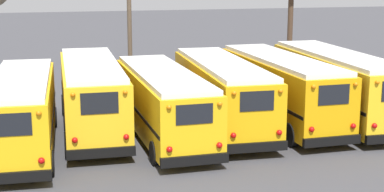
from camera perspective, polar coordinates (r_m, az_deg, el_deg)
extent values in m
plane|color=#424247|center=(26.73, 0.02, -3.39)|extent=(160.00, 160.00, 0.00)
cube|color=yellow|center=(24.52, -16.10, -1.48)|extent=(2.75, 9.47, 2.52)
cube|color=white|center=(24.25, -16.29, 1.64)|extent=(2.54, 9.09, 0.20)
cube|color=black|center=(20.29, -16.82, -7.55)|extent=(2.40, 0.30, 0.36)
cube|color=black|center=(19.80, -17.13, -2.68)|extent=(1.29, 0.09, 0.76)
sphere|color=red|center=(20.05, -14.40, -6.09)|extent=(0.22, 0.22, 0.22)
sphere|color=orange|center=(19.62, -14.64, -1.62)|extent=(0.18, 0.18, 0.18)
cube|color=black|center=(24.50, -13.31, -1.80)|extent=(0.42, 9.19, 0.14)
cylinder|color=black|center=(28.17, -17.72, -2.20)|extent=(0.32, 0.94, 0.92)
cylinder|color=black|center=(28.02, -13.28, -2.02)|extent=(0.32, 0.94, 0.92)
cylinder|color=black|center=(21.50, -13.61, -6.37)|extent=(0.32, 0.94, 0.92)
cube|color=yellow|center=(26.53, -9.70, 0.06)|extent=(2.73, 9.82, 2.65)
cube|color=white|center=(26.27, -9.81, 3.10)|extent=(2.52, 9.43, 0.20)
cube|color=black|center=(22.06, -8.79, -5.46)|extent=(2.55, 0.26, 0.36)
cube|color=black|center=(21.60, -8.96, -0.70)|extent=(1.37, 0.06, 0.79)
sphere|color=red|center=(21.85, -11.29, -4.23)|extent=(0.22, 0.22, 0.22)
sphere|color=orange|center=(21.44, -11.48, 0.14)|extent=(0.18, 0.18, 0.18)
sphere|color=red|center=(21.97, -6.39, -3.97)|extent=(0.22, 0.22, 0.22)
sphere|color=orange|center=(21.57, -6.50, 0.37)|extent=(0.18, 0.18, 0.18)
cube|color=black|center=(26.53, -12.40, -0.49)|extent=(0.25, 9.57, 0.14)
cube|color=black|center=(26.67, -6.98, -0.23)|extent=(0.25, 9.57, 0.14)
cylinder|color=black|center=(30.24, -12.25, -0.82)|extent=(0.30, 1.04, 1.03)
cylinder|color=black|center=(30.35, -7.84, -0.61)|extent=(0.30, 1.04, 1.03)
cylinder|color=black|center=(23.30, -11.92, -4.69)|extent=(0.30, 1.04, 1.03)
cylinder|color=black|center=(23.45, -6.19, -4.39)|extent=(0.30, 1.04, 1.03)
cube|color=yellow|center=(25.49, -2.83, -0.64)|extent=(2.71, 9.92, 2.41)
cube|color=white|center=(25.23, -2.86, 2.25)|extent=(2.50, 9.52, 0.20)
cube|color=black|center=(21.11, 0.26, -6.24)|extent=(2.52, 0.26, 0.36)
cube|color=black|center=(20.67, 0.24, -1.78)|extent=(1.36, 0.06, 0.72)
sphere|color=red|center=(20.73, -2.20, -5.20)|extent=(0.22, 0.22, 0.22)
sphere|color=orange|center=(20.33, -2.23, -1.09)|extent=(0.18, 0.18, 0.18)
sphere|color=red|center=(21.22, 2.68, -4.79)|extent=(0.22, 0.22, 0.22)
sphere|color=orange|center=(20.83, 2.72, -0.77)|extent=(0.18, 0.18, 0.18)
cube|color=black|center=(25.28, -5.58, -1.21)|extent=(0.26, 9.67, 0.14)
cube|color=black|center=(25.82, -0.13, -0.87)|extent=(0.26, 9.67, 0.14)
cylinder|color=black|center=(28.99, -6.65, -1.30)|extent=(0.30, 0.93, 0.92)
cylinder|color=black|center=(29.43, -2.22, -1.02)|extent=(0.30, 0.93, 0.92)
cylinder|color=black|center=(22.10, -3.60, -5.53)|extent=(0.30, 0.93, 0.92)
cylinder|color=black|center=(22.67, 2.13, -5.05)|extent=(0.30, 0.93, 0.92)
cube|color=#EAAA0F|center=(26.96, 2.91, 0.31)|extent=(2.77, 9.98, 2.54)
cube|color=white|center=(26.71, 2.94, 3.19)|extent=(2.56, 9.58, 0.20)
cube|color=black|center=(22.60, 6.24, -4.94)|extent=(2.49, 0.28, 0.36)
cube|color=black|center=(22.17, 6.32, -0.49)|extent=(1.34, 0.07, 0.76)
sphere|color=red|center=(22.18, 4.04, -3.84)|extent=(0.22, 0.22, 0.22)
sphere|color=orange|center=(21.79, 4.10, 0.28)|extent=(0.18, 0.18, 0.18)
sphere|color=red|center=(22.75, 8.46, -3.53)|extent=(0.22, 0.22, 0.22)
sphere|color=orange|center=(22.37, 8.59, 0.48)|extent=(0.18, 0.18, 0.18)
cube|color=black|center=(26.70, 0.35, -0.21)|extent=(0.35, 9.71, 0.14)
cube|color=black|center=(27.34, 5.39, 0.03)|extent=(0.35, 9.71, 0.14)
cylinder|color=black|center=(30.41, -1.01, -0.46)|extent=(0.31, 1.06, 1.05)
cylinder|color=black|center=(30.93, 3.13, -0.26)|extent=(0.31, 1.06, 1.05)
cylinder|color=black|center=(23.51, 2.55, -4.26)|extent=(0.31, 1.06, 1.05)
cylinder|color=black|center=(24.19, 7.79, -3.89)|extent=(0.31, 1.06, 1.05)
cube|color=#E5A00C|center=(28.04, 8.56, 0.72)|extent=(2.68, 10.01, 2.64)
cube|color=white|center=(27.79, 8.65, 3.59)|extent=(2.48, 9.60, 0.20)
cube|color=black|center=(23.97, 13.41, -4.26)|extent=(2.48, 0.26, 0.36)
cube|color=black|center=(23.54, 13.60, 0.12)|extent=(1.34, 0.06, 0.79)
sphere|color=red|center=(23.39, 11.53, -3.19)|extent=(0.22, 0.22, 0.22)
sphere|color=orange|center=(23.01, 11.71, 0.89)|extent=(0.18, 0.18, 0.18)
sphere|color=red|center=(24.26, 15.36, -2.82)|extent=(0.22, 0.22, 0.22)
sphere|color=orange|center=(23.89, 15.59, 1.10)|extent=(0.18, 0.18, 0.18)
cube|color=black|center=(27.60, 6.22, 0.18)|extent=(0.27, 9.75, 0.14)
cube|color=black|center=(28.60, 10.78, 0.46)|extent=(0.27, 9.75, 0.14)
cylinder|color=black|center=(31.19, 3.82, -0.21)|extent=(0.31, 1.01, 1.00)
cylinder|color=black|center=(32.01, 7.64, 0.03)|extent=(0.31, 1.01, 1.00)
cylinder|color=black|center=(24.61, 9.58, -3.73)|extent=(0.31, 1.01, 1.00)
cylinder|color=black|center=(25.64, 14.17, -3.29)|extent=(0.31, 1.01, 1.00)
cube|color=yellow|center=(29.33, 13.79, 1.06)|extent=(2.71, 10.48, 2.74)
cube|color=white|center=(29.09, 13.93, 3.90)|extent=(2.50, 10.06, 0.20)
sphere|color=red|center=(24.53, 17.28, -2.77)|extent=(0.22, 0.22, 0.22)
sphere|color=orange|center=(24.15, 17.54, 1.29)|extent=(0.18, 0.18, 0.18)
cube|color=black|center=(28.84, 11.57, 0.56)|extent=(0.27, 10.21, 0.14)
cube|color=black|center=(29.94, 15.89, 0.76)|extent=(0.27, 10.21, 0.14)
cylinder|color=black|center=(32.60, 8.81, 0.15)|extent=(0.30, 0.94, 0.93)
cylinder|color=black|center=(33.51, 12.45, 0.33)|extent=(0.30, 0.94, 0.93)
cylinder|color=black|center=(25.71, 15.25, -3.39)|extent=(0.30, 0.94, 0.93)
cylinder|color=brown|center=(35.20, -6.08, 6.98)|extent=(0.27, 0.27, 8.07)
cylinder|color=#473323|center=(41.92, 9.49, 6.61)|extent=(0.37, 0.37, 6.47)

